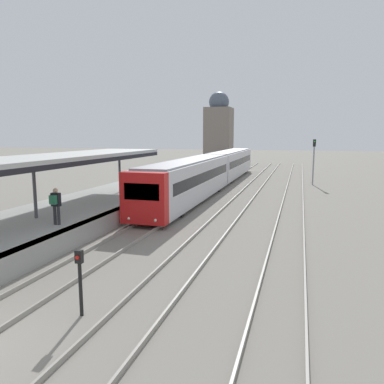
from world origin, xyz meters
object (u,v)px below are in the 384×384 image
Objects in this scene: person_on_platform at (56,203)px; signal_mast_far at (314,156)px; train_near at (214,169)px; signal_post_near at (80,276)px.

person_on_platform is 27.49m from signal_mast_far.
train_near is 10.13m from signal_mast_far.
signal_mast_far is (6.88, 30.49, 1.71)m from signal_post_near.
train_near is 18.17× the size of signal_post_near.
person_on_platform is 7.46m from signal_post_near.
signal_post_near is at bearing -85.18° from train_near.
train_near is (2.62, 20.51, -0.17)m from person_on_platform.
person_on_platform is at bearing 130.52° from signal_post_near.
signal_post_near is 0.41× the size of signal_mast_far.
person_on_platform is 0.89× the size of signal_post_near.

